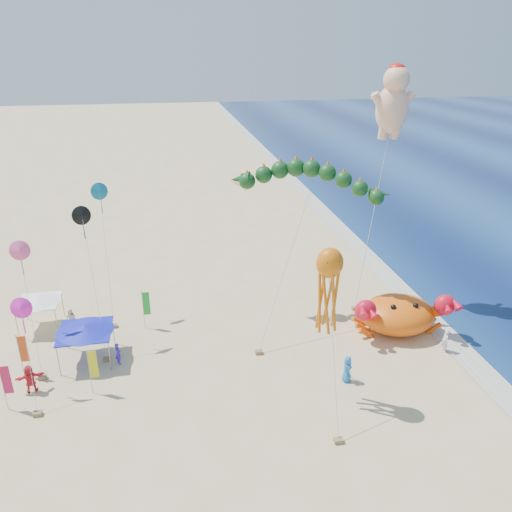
{
  "coord_description": "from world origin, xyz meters",
  "views": [
    {
      "loc": [
        -7.8,
        -29.39,
        20.24
      ],
      "look_at": [
        -2.0,
        2.0,
        6.5
      ],
      "focal_mm": 35.0,
      "sensor_mm": 36.0,
      "label": 1
    }
  ],
  "objects_px": {
    "crab_inflatable": "(399,314)",
    "canopy_white": "(38,299)",
    "dragon_kite": "(308,184)",
    "cherub_kite": "(393,100)",
    "octopus_kite": "(328,284)",
    "canopy_blue": "(85,329)"
  },
  "relations": [
    {
      "from": "octopus_kite",
      "to": "canopy_blue",
      "type": "distance_m",
      "value": 16.94
    },
    {
      "from": "octopus_kite",
      "to": "cherub_kite",
      "type": "bearing_deg",
      "value": 55.31
    },
    {
      "from": "octopus_kite",
      "to": "crab_inflatable",
      "type": "bearing_deg",
      "value": 38.12
    },
    {
      "from": "canopy_blue",
      "to": "cherub_kite",
      "type": "bearing_deg",
      "value": 14.17
    },
    {
      "from": "cherub_kite",
      "to": "dragon_kite",
      "type": "bearing_deg",
      "value": -163.21
    },
    {
      "from": "crab_inflatable",
      "to": "dragon_kite",
      "type": "distance_m",
      "value": 11.85
    },
    {
      "from": "crab_inflatable",
      "to": "octopus_kite",
      "type": "relative_size",
      "value": 0.77
    },
    {
      "from": "octopus_kite",
      "to": "canopy_white",
      "type": "relative_size",
      "value": 2.99
    },
    {
      "from": "cherub_kite",
      "to": "canopy_blue",
      "type": "height_order",
      "value": "cherub_kite"
    },
    {
      "from": "crab_inflatable",
      "to": "canopy_blue",
      "type": "relative_size",
      "value": 1.99
    },
    {
      "from": "dragon_kite",
      "to": "canopy_white",
      "type": "relative_size",
      "value": 3.6
    },
    {
      "from": "octopus_kite",
      "to": "canopy_blue",
      "type": "bearing_deg",
      "value": 155.83
    },
    {
      "from": "dragon_kite",
      "to": "canopy_blue",
      "type": "height_order",
      "value": "dragon_kite"
    },
    {
      "from": "cherub_kite",
      "to": "canopy_white",
      "type": "distance_m",
      "value": 30.64
    },
    {
      "from": "octopus_kite",
      "to": "canopy_blue",
      "type": "height_order",
      "value": "octopus_kite"
    },
    {
      "from": "dragon_kite",
      "to": "cherub_kite",
      "type": "distance_m",
      "value": 9.2
    },
    {
      "from": "octopus_kite",
      "to": "dragon_kite",
      "type": "bearing_deg",
      "value": 80.97
    },
    {
      "from": "cherub_kite",
      "to": "octopus_kite",
      "type": "relative_size",
      "value": 1.91
    },
    {
      "from": "crab_inflatable",
      "to": "canopy_white",
      "type": "distance_m",
      "value": 27.15
    },
    {
      "from": "octopus_kite",
      "to": "canopy_blue",
      "type": "xyz_separation_m",
      "value": [
        -14.7,
        6.6,
        -5.24
      ]
    },
    {
      "from": "octopus_kite",
      "to": "canopy_white",
      "type": "xyz_separation_m",
      "value": [
        -18.71,
        11.58,
        -5.24
      ]
    },
    {
      "from": "dragon_kite",
      "to": "cherub_kite",
      "type": "height_order",
      "value": "cherub_kite"
    }
  ]
}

